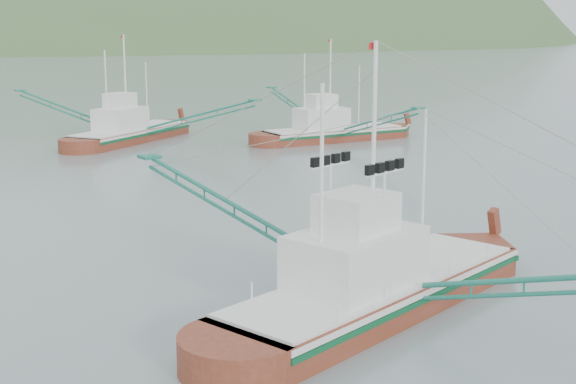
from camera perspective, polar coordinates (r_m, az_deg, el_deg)
ground at (r=34.01m, az=6.00°, el=-6.95°), size 1200.00×1200.00×0.00m
main_boat at (r=31.06m, az=6.29°, el=-4.87°), size 15.72×27.18×11.15m
bg_boat_right at (r=77.71m, az=3.17°, el=4.83°), size 14.62×25.74×10.46m
bg_boat_far at (r=78.46m, az=-11.23°, el=5.20°), size 17.46×24.85×10.87m
headland_right at (r=524.01m, az=-6.17°, el=10.43°), size 684.00×432.00×306.00m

